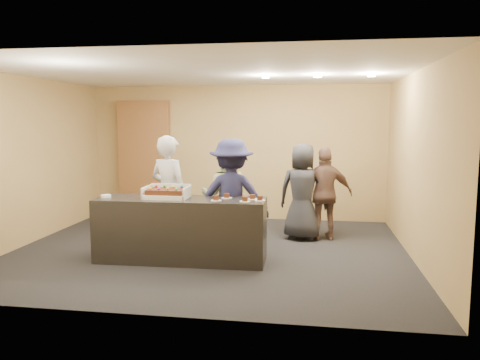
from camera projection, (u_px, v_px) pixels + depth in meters
The scene contains 17 objects.
room at pixel (209, 163), 7.07m from camera, with size 6.04×6.00×2.70m.
serving_counter at pixel (181, 230), 6.65m from camera, with size 2.40×0.70×0.90m, color black.
storage_cabinet at pixel (144, 159), 9.74m from camera, with size 1.10×0.15×2.41m, color brown.
cake_box at pixel (167, 195), 6.65m from camera, with size 0.61×0.42×0.18m.
sheet_cake at pixel (167, 191), 6.62m from camera, with size 0.52×0.36×0.11m.
plate_stack at pixel (106, 196), 6.70m from camera, with size 0.14×0.14×0.04m, color white.
slice_a at pixel (216, 199), 6.41m from camera, with size 0.15×0.15×0.07m.
slice_b at pixel (227, 196), 6.62m from camera, with size 0.15×0.15×0.07m.
slice_c at pixel (245, 200), 6.33m from camera, with size 0.15×0.15×0.07m.
slice_d at pixel (253, 198), 6.51m from camera, with size 0.15×0.15×0.07m.
slice_e at pixel (260, 199), 6.40m from camera, with size 0.15×0.15×0.07m.
person_server_grey at pixel (169, 194), 7.09m from camera, with size 0.65×0.42×1.77m, color #B0B1B6.
person_sage_man at pixel (225, 196), 7.48m from camera, with size 0.78×0.60×1.60m, color #9EAD7C.
person_navy_man at pixel (232, 197), 6.96m from camera, with size 1.12×0.64×1.73m, color #1E2044.
person_brown_extra at pixel (325, 194), 7.81m from camera, with size 0.91×0.38×1.56m, color brown.
person_dark_suit at pixel (302, 192), 7.84m from camera, with size 0.79×0.52×1.63m, color #242428.
ceiling_spotlights at pixel (318, 76), 7.16m from camera, with size 1.72×0.12×0.03m.
Camera 1 is at (1.54, -6.90, 1.97)m, focal length 35.00 mm.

